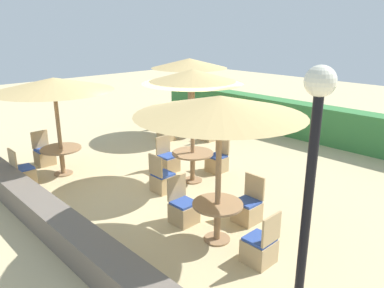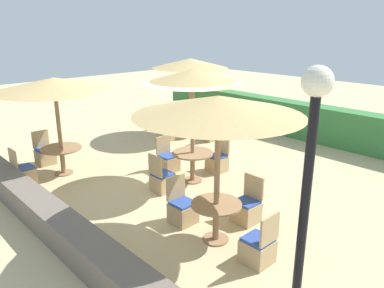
{
  "view_description": "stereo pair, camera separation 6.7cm",
  "coord_description": "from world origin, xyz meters",
  "px_view_note": "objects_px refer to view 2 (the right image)",
  "views": [
    {
      "loc": [
        6.43,
        -5.55,
        3.73
      ],
      "look_at": [
        0.0,
        0.6,
        0.9
      ],
      "focal_mm": 35.0,
      "sensor_mm": 36.0,
      "label": 1
    },
    {
      "loc": [
        6.48,
        -5.5,
        3.73
      ],
      "look_at": [
        0.0,
        0.6,
        0.9
      ],
      "focal_mm": 35.0,
      "sensor_mm": 36.0,
      "label": 2
    }
  ],
  "objects_px": {
    "parasol_front_left": "(54,84)",
    "patio_chair_center_south": "(162,181)",
    "patio_chair_front_left_south": "(24,174)",
    "parasol_back_left": "(190,64)",
    "patio_chair_center_west": "(168,162)",
    "round_table_back_left": "(190,119)",
    "patio_chair_front_right_north": "(247,209)",
    "patio_chair_front_right_east": "(258,248)",
    "round_table_front_left": "(62,153)",
    "parasol_center": "(193,77)",
    "patio_chair_front_left_west": "(45,155)",
    "patio_chair_back_left_west": "(171,122)",
    "round_table_center": "(193,159)",
    "round_table_front_right": "(216,213)",
    "patio_chair_front_right_west": "(182,210)",
    "patio_chair_center_north": "(217,162)",
    "patio_chair_back_left_east": "(210,133)",
    "parasol_front_right": "(219,106)",
    "lamp_post": "(311,149)",
    "patio_chair_back_left_south": "(166,133)",
    "patio_chair_back_left_north": "(211,122)"
  },
  "relations": [
    {
      "from": "parasol_front_left",
      "to": "patio_chair_center_south",
      "type": "bearing_deg",
      "value": 24.53
    },
    {
      "from": "patio_chair_front_left_south",
      "to": "parasol_back_left",
      "type": "height_order",
      "value": "parasol_back_left"
    },
    {
      "from": "patio_chair_center_west",
      "to": "round_table_back_left",
      "type": "xyz_separation_m",
      "value": [
        -2.14,
        2.8,
        0.32
      ]
    },
    {
      "from": "patio_chair_front_right_north",
      "to": "patio_chair_front_right_east",
      "type": "bearing_deg",
      "value": 136.68
    },
    {
      "from": "patio_chair_front_left_south",
      "to": "parasol_back_left",
      "type": "xyz_separation_m",
      "value": [
        -0.39,
        5.93,
        2.24
      ]
    },
    {
      "from": "round_table_front_left",
      "to": "parasol_center",
      "type": "bearing_deg",
      "value": 38.51
    },
    {
      "from": "patio_chair_front_left_west",
      "to": "patio_chair_back_left_west",
      "type": "distance_m",
      "value": 4.99
    },
    {
      "from": "parasol_center",
      "to": "patio_chair_center_south",
      "type": "bearing_deg",
      "value": -92.87
    },
    {
      "from": "parasol_center",
      "to": "round_table_center",
      "type": "distance_m",
      "value": 2.01
    },
    {
      "from": "parasol_center",
      "to": "patio_chair_front_right_north",
      "type": "distance_m",
      "value": 3.27
    },
    {
      "from": "round_table_front_right",
      "to": "patio_chair_front_right_west",
      "type": "xyz_separation_m",
      "value": [
        -0.89,
        -0.01,
        -0.28
      ]
    },
    {
      "from": "parasol_center",
      "to": "patio_chair_back_left_west",
      "type": "bearing_deg",
      "value": 145.88
    },
    {
      "from": "round_table_center",
      "to": "patio_chair_back_left_west",
      "type": "relative_size",
      "value": 1.09
    },
    {
      "from": "patio_chair_center_north",
      "to": "patio_chair_back_left_east",
      "type": "height_order",
      "value": "same"
    },
    {
      "from": "round_table_front_right",
      "to": "patio_chair_back_left_east",
      "type": "relative_size",
      "value": 0.97
    },
    {
      "from": "parasol_front_left",
      "to": "patio_chair_front_right_west",
      "type": "bearing_deg",
      "value": 8.05
    },
    {
      "from": "patio_chair_center_north",
      "to": "parasol_back_left",
      "type": "height_order",
      "value": "parasol_back_left"
    },
    {
      "from": "patio_chair_front_right_west",
      "to": "parasol_front_right",
      "type": "bearing_deg",
      "value": 90.52
    },
    {
      "from": "lamp_post",
      "to": "patio_chair_center_south",
      "type": "distance_m",
      "value": 4.92
    },
    {
      "from": "patio_chair_center_west",
      "to": "round_table_center",
      "type": "bearing_deg",
      "value": 90.48
    },
    {
      "from": "patio_chair_front_left_west",
      "to": "round_table_back_left",
      "type": "height_order",
      "value": "patio_chair_front_left_west"
    },
    {
      "from": "parasol_center",
      "to": "patio_chair_center_north",
      "type": "relative_size",
      "value": 2.98
    },
    {
      "from": "patio_chair_front_right_west",
      "to": "patio_chair_front_left_west",
      "type": "bearing_deg",
      "value": -83.08
    },
    {
      "from": "patio_chair_front_left_south",
      "to": "patio_chair_back_left_east",
      "type": "distance_m",
      "value": 5.98
    },
    {
      "from": "patio_chair_center_north",
      "to": "round_table_back_left",
      "type": "xyz_separation_m",
      "value": [
        -3.06,
        1.86,
        0.32
      ]
    },
    {
      "from": "patio_chair_center_west",
      "to": "patio_chair_back_left_east",
      "type": "height_order",
      "value": "same"
    },
    {
      "from": "patio_chair_center_west",
      "to": "patio_chair_front_left_south",
      "type": "distance_m",
      "value": 3.59
    },
    {
      "from": "patio_chair_front_left_west",
      "to": "patio_chair_back_left_south",
      "type": "xyz_separation_m",
      "value": [
        0.59,
        3.91,
        0.0
      ]
    },
    {
      "from": "round_table_front_right",
      "to": "patio_chair_back_left_east",
      "type": "distance_m",
      "value": 6.19
    },
    {
      "from": "patio_chair_front_right_east",
      "to": "patio_chair_back_left_north",
      "type": "height_order",
      "value": "same"
    },
    {
      "from": "patio_chair_front_left_west",
      "to": "lamp_post",
      "type": "bearing_deg",
      "value": 90.45
    },
    {
      "from": "patio_chair_center_south",
      "to": "patio_chair_center_north",
      "type": "bearing_deg",
      "value": 89.43
    },
    {
      "from": "parasol_back_left",
      "to": "patio_chair_back_left_east",
      "type": "distance_m",
      "value": 2.44
    },
    {
      "from": "lamp_post",
      "to": "round_table_back_left",
      "type": "height_order",
      "value": "lamp_post"
    },
    {
      "from": "patio_chair_front_left_west",
      "to": "patio_chair_front_right_north",
      "type": "bearing_deg",
      "value": 104.79
    },
    {
      "from": "patio_chair_center_south",
      "to": "round_table_front_right",
      "type": "xyz_separation_m",
      "value": [
        2.31,
        -0.62,
        0.28
      ]
    },
    {
      "from": "patio_chair_back_left_west",
      "to": "parasol_center",
      "type": "bearing_deg",
      "value": 55.88
    },
    {
      "from": "patio_chair_front_right_west",
      "to": "parasol_back_left",
      "type": "bearing_deg",
      "value": -134.4
    },
    {
      "from": "round_table_center",
      "to": "parasol_front_right",
      "type": "xyz_separation_m",
      "value": [
        2.26,
        -1.55,
        1.89
      ]
    },
    {
      "from": "patio_chair_front_right_west",
      "to": "parasol_back_left",
      "type": "distance_m",
      "value": 6.62
    },
    {
      "from": "lamp_post",
      "to": "patio_chair_center_west",
      "type": "relative_size",
      "value": 3.57
    },
    {
      "from": "patio_chair_center_west",
      "to": "parasol_back_left",
      "type": "distance_m",
      "value": 4.18
    },
    {
      "from": "patio_chair_center_north",
      "to": "parasol_front_right",
      "type": "bearing_deg",
      "value": 132.57
    },
    {
      "from": "patio_chair_front_right_north",
      "to": "patio_chair_back_left_south",
      "type": "xyz_separation_m",
      "value": [
        -5.34,
        2.35,
        0.0
      ]
    },
    {
      "from": "round_table_front_right",
      "to": "patio_chair_center_north",
      "type": "bearing_deg",
      "value": 132.57
    },
    {
      "from": "patio_chair_back_left_north",
      "to": "lamp_post",
      "type": "bearing_deg",
      "value": 140.9
    },
    {
      "from": "patio_chair_back_left_west",
      "to": "round_table_front_left",
      "type": "bearing_deg",
      "value": 16.24
    },
    {
      "from": "lamp_post",
      "to": "patio_chair_center_west",
      "type": "bearing_deg",
      "value": 157.88
    },
    {
      "from": "parasol_front_right",
      "to": "parasol_back_left",
      "type": "relative_size",
      "value": 1.06
    },
    {
      "from": "parasol_front_left",
      "to": "patio_chair_front_right_west",
      "type": "relative_size",
      "value": 3.12
    }
  ]
}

